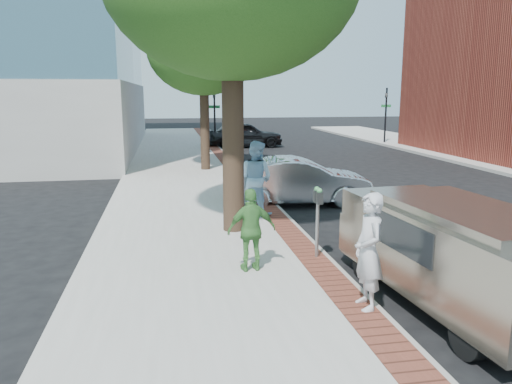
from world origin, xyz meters
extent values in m
plane|color=black|center=(0.00, 0.00, 0.00)|extent=(120.00, 120.00, 0.00)
cube|color=#9E9991|center=(-1.50, 8.00, 0.07)|extent=(5.00, 60.00, 0.15)
cube|color=brown|center=(0.70, 8.00, 0.15)|extent=(0.60, 60.00, 0.01)
cube|color=gray|center=(1.05, 8.00, 0.07)|extent=(0.10, 60.00, 0.15)
cylinder|color=black|center=(0.90, 22.00, 1.90)|extent=(0.12, 0.12, 3.80)
imported|color=black|center=(0.90, 22.00, 3.00)|extent=(0.18, 0.15, 0.90)
cube|color=#1E7238|center=(0.90, 22.00, 2.60)|extent=(0.70, 0.03, 0.18)
cylinder|color=black|center=(12.50, 22.00, 1.90)|extent=(0.12, 0.12, 3.80)
imported|color=black|center=(12.50, 22.00, 3.00)|extent=(0.18, 0.15, 0.90)
cube|color=#1E7238|center=(12.50, 22.00, 2.60)|extent=(0.70, 0.03, 0.18)
cylinder|color=black|center=(-0.60, 1.90, 2.35)|extent=(0.52, 0.52, 4.40)
cylinder|color=black|center=(-0.50, 12.00, 2.08)|extent=(0.40, 0.40, 3.85)
ellipsoid|color=#173F12|center=(-0.50, 12.00, 5.32)|extent=(4.80, 4.80, 3.94)
cylinder|color=gray|center=(0.80, -0.52, 0.72)|extent=(0.07, 0.07, 1.15)
cube|color=#2D3030|center=(0.80, -0.61, 1.42)|extent=(0.12, 0.14, 0.24)
cube|color=#2D3030|center=(0.80, -0.43, 1.42)|extent=(0.12, 0.14, 0.24)
sphere|color=#3F8C4C|center=(0.80, -0.61, 1.57)|extent=(0.11, 0.11, 0.11)
sphere|color=#3F8C4C|center=(0.80, -0.43, 1.57)|extent=(0.11, 0.11, 0.11)
imported|color=#B4B3B9|center=(0.85, -3.02, 1.08)|extent=(0.45, 0.68, 1.85)
imported|color=#93C4E4|center=(0.22, 3.37, 1.18)|extent=(1.26, 1.25, 2.05)
imported|color=#45843C|center=(-0.65, -1.02, 0.95)|extent=(0.97, 0.49, 1.59)
imported|color=silver|center=(1.90, 5.01, 0.74)|extent=(4.64, 1.99, 1.49)
imported|color=black|center=(2.82, 21.98, 0.83)|extent=(4.93, 2.12, 1.66)
cube|color=gray|center=(2.36, -2.92, 0.96)|extent=(2.21, 4.76, 1.30)
cube|color=gray|center=(2.19, -0.90, 0.69)|extent=(1.85, 1.01, 0.77)
cube|color=gray|center=(2.38, -3.21, 1.69)|extent=(1.90, 3.40, 0.15)
cylinder|color=black|center=(1.45, -1.50, 0.31)|extent=(0.26, 0.63, 0.62)
cylinder|color=black|center=(3.03, -1.37, 0.31)|extent=(0.26, 0.63, 0.62)
cylinder|color=black|center=(1.70, -4.47, 0.31)|extent=(0.26, 0.63, 0.62)
cube|color=black|center=(3.27, -2.65, 1.25)|extent=(0.18, 1.92, 0.53)
cube|color=black|center=(1.42, -2.80, 1.25)|extent=(0.18, 1.92, 0.53)
cube|color=black|center=(2.16, -0.47, 1.01)|extent=(1.54, 0.15, 0.39)
camera|label=1|loc=(-2.18, -9.99, 3.50)|focal=35.00mm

